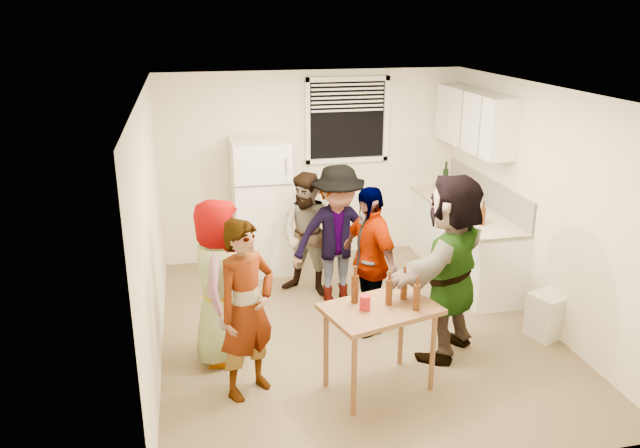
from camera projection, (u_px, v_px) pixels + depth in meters
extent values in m
cube|color=white|center=(261.00, 206.00, 7.93)|extent=(0.70, 0.70, 1.70)
cube|color=white|center=(462.00, 243.00, 7.88)|extent=(0.60, 2.20, 0.86)
cube|color=beige|center=(465.00, 209.00, 7.73)|extent=(0.64, 2.22, 0.04)
cube|color=#B9B3AB|center=(488.00, 192.00, 7.72)|extent=(0.03, 2.20, 0.36)
cube|color=white|center=(475.00, 120.00, 7.59)|extent=(0.34, 1.60, 0.70)
cylinder|color=white|center=(470.00, 211.00, 7.56)|extent=(0.11, 0.11, 0.25)
cylinder|color=black|center=(445.00, 190.00, 8.44)|extent=(0.08, 0.08, 0.30)
cylinder|color=#47230C|center=(482.00, 225.00, 7.08)|extent=(0.05, 0.05, 0.21)
cylinder|color=#0E38CE|center=(479.00, 223.00, 7.15)|extent=(0.10, 0.10, 0.13)
cube|color=tan|center=(461.00, 187.00, 8.33)|extent=(0.02, 0.19, 0.16)
cube|color=silver|center=(547.00, 314.00, 6.42)|extent=(0.40, 0.40, 0.47)
cylinder|color=#47230C|center=(355.00, 302.00, 5.43)|extent=(0.07, 0.07, 0.25)
cylinder|color=#AC1619|center=(365.00, 309.00, 5.31)|extent=(0.09, 0.09, 0.13)
imported|color=gray|center=(224.00, 357.00, 6.09)|extent=(1.75, 1.15, 0.51)
imported|color=#141933|center=(250.00, 390.00, 5.56)|extent=(1.39, 1.66, 0.38)
imported|color=brown|center=(310.00, 293.00, 7.48)|extent=(1.42, 1.63, 0.56)
imported|color=#424146|center=(337.00, 302.00, 7.24)|extent=(1.16, 1.70, 0.61)
imported|color=black|center=(367.00, 328.00, 6.65)|extent=(1.76, 1.32, 0.38)
imported|color=#CC7046|center=(444.00, 351.00, 6.21)|extent=(2.48, 2.49, 0.54)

